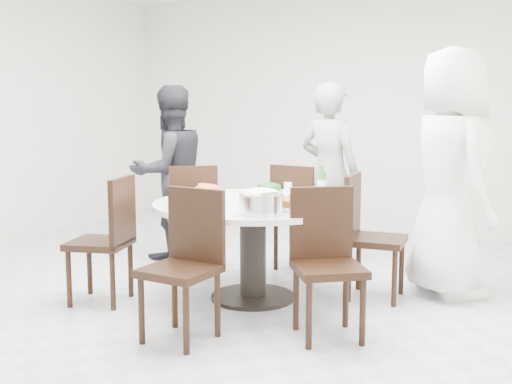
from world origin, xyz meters
The scene contains 22 objects.
floor centered at (0.00, 0.00, 0.00)m, with size 6.00×6.00×0.01m, color silver.
wall_back centered at (0.00, 3.00, 1.40)m, with size 6.00×0.01×2.80m, color silver.
dining_table centered at (0.28, -0.03, 0.38)m, with size 1.50×1.50×0.75m, color white.
chair_ne centered at (1.10, 0.44, 0.47)m, with size 0.42×0.42×0.95m, color black.
chair_n centered at (0.23, 0.98, 0.47)m, with size 0.42×0.42×0.95m, color black.
chair_nw centered at (-0.65, 0.53, 0.47)m, with size 0.42×0.42×0.95m, color black.
chair_sw centered at (-0.70, -0.63, 0.47)m, with size 0.42×0.42×0.95m, color black.
chair_s centered at (0.28, -1.00, 0.47)m, with size 0.42×0.42×0.95m, color black.
chair_se centered at (1.09, -0.52, 0.47)m, with size 0.42×0.42×0.95m, color black.
diner_right centered at (1.55, 0.80, 0.96)m, with size 0.93×0.61×1.91m, color silver.
diner_middle centered at (0.36, 1.33, 0.84)m, with size 0.61×0.40×1.68m, color black.
diner_left centered at (-1.06, 0.79, 0.83)m, with size 0.80×0.63×1.65m, color black.
dish_greens centered at (0.19, 0.41, 0.78)m, with size 0.25×0.25×0.06m, color white.
dish_pale centered at (0.61, 0.30, 0.78)m, with size 0.25×0.25×0.07m, color white.
dish_orange centered at (-0.21, 0.10, 0.78)m, with size 0.25×0.25×0.07m, color white.
dish_redbrown centered at (0.70, -0.19, 0.79)m, with size 0.31×0.31×0.08m, color white.
dish_tofu centered at (-0.13, -0.25, 0.78)m, with size 0.26×0.26×0.07m, color white.
rice_bowl centered at (0.57, -0.45, 0.82)m, with size 0.31×0.31×0.13m, color silver.
soup_bowl centered at (-0.04, -0.45, 0.79)m, with size 0.25×0.25×0.08m, color white.
beverage_bottle centered at (0.61, 0.51, 0.87)m, with size 0.07×0.07×0.24m, color #356F2C.
tea_cups centered at (0.25, 0.61, 0.79)m, with size 0.07×0.07×0.08m, color white.
chopsticks centered at (0.27, 0.64, 0.76)m, with size 0.24×0.04×0.01m, color tan, non-canonical shape.
Camera 1 is at (2.52, -4.22, 1.49)m, focal length 45.00 mm.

